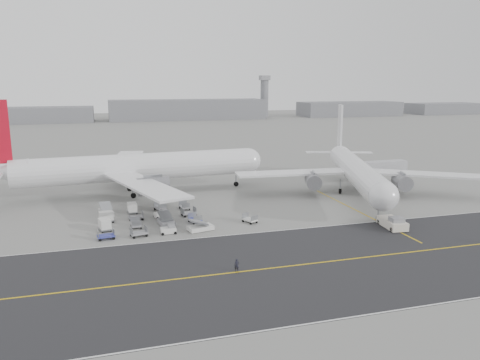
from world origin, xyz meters
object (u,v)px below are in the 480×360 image
object	(u,v)px
control_tower	(264,96)
airliner_b	(356,170)
pushback_tug	(393,223)
jet_bridge	(378,168)
ground_crew_a	(237,265)
airliner_a	(132,167)

from	to	relation	value
control_tower	airliner_b	size ratio (longest dim) A/B	0.57
pushback_tug	jet_bridge	world-z (taller)	jet_bridge
ground_crew_a	airliner_b	bearing A→B (deg)	58.69
control_tower	pushback_tug	world-z (taller)	control_tower
ground_crew_a	pushback_tug	bearing A→B (deg)	34.81
control_tower	pushback_tug	bearing A→B (deg)	-104.43
control_tower	airliner_b	distance (m)	254.14
airliner_a	airliner_b	bearing A→B (deg)	-109.60
control_tower	jet_bridge	world-z (taller)	control_tower
airliner_a	pushback_tug	distance (m)	59.06
jet_bridge	ground_crew_a	bearing A→B (deg)	-139.61
jet_bridge	pushback_tug	bearing A→B (deg)	-119.31
jet_bridge	ground_crew_a	distance (m)	66.99
control_tower	ground_crew_a	bearing A→B (deg)	-109.89
control_tower	jet_bridge	xyz separation A→B (m)	(-52.09, -238.58, -11.84)
control_tower	airliner_b	xyz separation A→B (m)	(-62.96, -245.99, -10.56)
airliner_a	airliner_b	xyz separation A→B (m)	(50.17, -14.34, -0.73)
control_tower	airliner_a	bearing A→B (deg)	-116.03
jet_bridge	ground_crew_a	size ratio (longest dim) A/B	9.04
airliner_a	jet_bridge	xyz separation A→B (m)	(61.04, -6.92, -2.01)
airliner_a	ground_crew_a	world-z (taller)	airliner_a
pushback_tug	ground_crew_a	size ratio (longest dim) A/B	4.57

